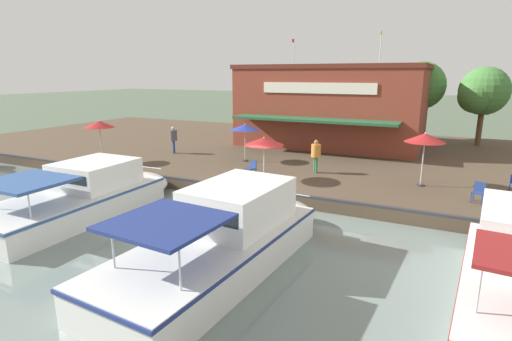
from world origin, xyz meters
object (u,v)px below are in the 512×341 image
object	(u,v)px
patio_umbrella_far_corner	(245,127)
tree_upstream_bank	(482,93)
cafe_chair_back_row_seat	(252,167)
patio_umbrella_mid_patio_left	(264,141)
waterfront_restaurant	(332,105)
person_mid_patio	(316,152)
tree_downstream_bank	(418,87)
motorboat_mid_row	(232,234)
cafe_chair_far_corner_seat	(479,191)
patio_umbrella_near_quay_edge	(99,124)
motorboat_far_downstream	(90,194)
patio_umbrella_mid_patio_right	(425,138)
person_near_entrance	(173,136)

from	to	relation	value
patio_umbrella_far_corner	tree_upstream_bank	world-z (taller)	tree_upstream_bank
cafe_chair_back_row_seat	patio_umbrella_mid_patio_left	bearing A→B (deg)	66.65
waterfront_restaurant	person_mid_patio	distance (m)	9.72
person_mid_patio	tree_downstream_bank	bearing A→B (deg)	164.78
patio_umbrella_far_corner	tree_upstream_bank	distance (m)	18.12
patio_umbrella_far_corner	motorboat_mid_row	size ratio (longest dim) A/B	0.24
patio_umbrella_mid_patio_left	cafe_chair_far_corner_seat	size ratio (longest dim) A/B	2.58
patio_umbrella_near_quay_edge	person_mid_patio	xyz separation A→B (m)	(-3.14, 12.41, -1.16)
motorboat_far_downstream	tree_downstream_bank	bearing A→B (deg)	154.25
patio_umbrella_mid_patio_right	tree_upstream_bank	bearing A→B (deg)	168.53
patio_umbrella_near_quay_edge	cafe_chair_far_corner_seat	distance (m)	20.20
patio_umbrella_near_quay_edge	motorboat_mid_row	size ratio (longest dim) A/B	0.26
person_mid_patio	motorboat_far_downstream	world-z (taller)	person_mid_patio
waterfront_restaurant	person_mid_patio	bearing A→B (deg)	10.83
motorboat_mid_row	tree_downstream_bank	size ratio (longest dim) A/B	1.56
cafe_chair_back_row_seat	tree_downstream_bank	distance (m)	17.70
cafe_chair_back_row_seat	tree_downstream_bank	size ratio (longest dim) A/B	0.14
cafe_chair_back_row_seat	motorboat_far_downstream	size ratio (longest dim) A/B	0.10
waterfront_restaurant	cafe_chair_back_row_seat	world-z (taller)	waterfront_restaurant
patio_umbrella_mid_patio_right	patio_umbrella_near_quay_edge	bearing A→B (deg)	-80.87
waterfront_restaurant	patio_umbrella_mid_patio_left	size ratio (longest dim) A/B	5.95
patio_umbrella_near_quay_edge	motorboat_mid_row	distance (m)	14.87
patio_umbrella_mid_patio_left	patio_umbrella_near_quay_edge	size ratio (longest dim) A/B	0.86
tree_upstream_bank	person_near_entrance	bearing A→B (deg)	-55.82
person_mid_patio	tree_upstream_bank	bearing A→B (deg)	148.99
patio_umbrella_mid_patio_left	patio_umbrella_far_corner	bearing A→B (deg)	-140.58
motorboat_far_downstream	motorboat_mid_row	xyz separation A→B (m)	(1.34, 7.72, 0.09)
cafe_chair_far_corner_seat	tree_downstream_bank	bearing A→B (deg)	-166.04
cafe_chair_far_corner_seat	motorboat_far_downstream	size ratio (longest dim) A/B	0.10
patio_umbrella_far_corner	patio_umbrella_near_quay_edge	world-z (taller)	patio_umbrella_near_quay_edge
waterfront_restaurant	patio_umbrella_near_quay_edge	size ratio (longest dim) A/B	5.14
person_mid_patio	person_near_entrance	size ratio (longest dim) A/B	1.00
waterfront_restaurant	patio_umbrella_far_corner	size ratio (longest dim) A/B	5.70
cafe_chair_back_row_seat	waterfront_restaurant	bearing A→B (deg)	175.36
tree_upstream_bank	patio_umbrella_mid_patio_left	bearing A→B (deg)	-31.75
patio_umbrella_mid_patio_right	tree_downstream_bank	bearing A→B (deg)	-173.65
motorboat_mid_row	tree_downstream_bank	world-z (taller)	tree_downstream_bank
patio_umbrella_far_corner	motorboat_far_downstream	bearing A→B (deg)	-13.61
patio_umbrella_near_quay_edge	tree_upstream_bank	xyz separation A→B (m)	(-16.67, 20.54, 1.59)
tree_upstream_bank	motorboat_mid_row	bearing A→B (deg)	-17.72
person_mid_patio	tree_upstream_bank	xyz separation A→B (m)	(-13.53, 8.13, 2.75)
patio_umbrella_mid_patio_left	cafe_chair_far_corner_seat	world-z (taller)	patio_umbrella_mid_patio_left
patio_umbrella_far_corner	waterfront_restaurant	bearing A→B (deg)	160.45
motorboat_far_downstream	cafe_chair_back_row_seat	bearing A→B (deg)	146.11
person_near_entrance	motorboat_far_downstream	size ratio (longest dim) A/B	0.20
waterfront_restaurant	cafe_chair_far_corner_seat	bearing A→B (deg)	39.90
person_mid_patio	person_near_entrance	distance (m)	10.31
waterfront_restaurant	patio_umbrella_mid_patio_right	size ratio (longest dim) A/B	5.09
tree_upstream_bank	patio_umbrella_far_corner	bearing A→B (deg)	-45.76
person_near_entrance	tree_downstream_bank	size ratio (longest dim) A/B	0.29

